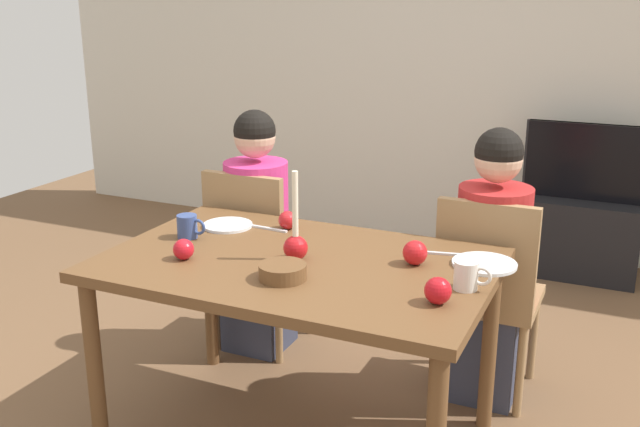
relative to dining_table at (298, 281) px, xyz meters
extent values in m
cube|color=beige|center=(0.00, 2.60, 0.63)|extent=(6.40, 0.10, 2.60)
cube|color=brown|center=(0.00, 0.00, 0.06)|extent=(1.40, 0.90, 0.04)
cylinder|color=brown|center=(-0.64, -0.39, -0.31)|extent=(0.06, 0.06, 0.71)
cylinder|color=brown|center=(-0.64, 0.39, -0.31)|extent=(0.06, 0.06, 0.71)
cylinder|color=brown|center=(0.64, 0.39, -0.31)|extent=(0.06, 0.06, 0.71)
cube|color=#99754C|center=(-0.53, 0.69, -0.24)|extent=(0.40, 0.40, 0.04)
cube|color=#99754C|center=(-0.53, 0.51, 0.01)|extent=(0.40, 0.04, 0.45)
cylinder|color=#99754C|center=(-0.36, 0.86, -0.46)|extent=(0.04, 0.04, 0.41)
cylinder|color=#99754C|center=(-0.70, 0.86, -0.46)|extent=(0.04, 0.04, 0.41)
cylinder|color=#99754C|center=(-0.36, 0.52, -0.46)|extent=(0.04, 0.04, 0.41)
cylinder|color=#99754C|center=(-0.70, 0.52, -0.46)|extent=(0.04, 0.04, 0.41)
cube|color=#99754C|center=(0.58, 0.69, -0.24)|extent=(0.40, 0.40, 0.04)
cube|color=#99754C|center=(0.58, 0.51, 0.01)|extent=(0.40, 0.04, 0.45)
cylinder|color=#99754C|center=(0.75, 0.86, -0.46)|extent=(0.04, 0.04, 0.41)
cylinder|color=#99754C|center=(0.41, 0.86, -0.46)|extent=(0.04, 0.04, 0.41)
cylinder|color=#99754C|center=(0.75, 0.52, -0.46)|extent=(0.04, 0.04, 0.41)
cylinder|color=#99754C|center=(0.41, 0.52, -0.46)|extent=(0.04, 0.04, 0.41)
cube|color=#33384C|center=(-0.53, 0.64, -0.44)|extent=(0.28, 0.28, 0.45)
cylinder|color=#D1337A|center=(-0.53, 0.64, 0.02)|extent=(0.30, 0.30, 0.48)
sphere|color=tan|center=(-0.53, 0.64, 0.38)|extent=(0.19, 0.19, 0.19)
sphere|color=black|center=(-0.53, 0.64, 0.41)|extent=(0.19, 0.19, 0.19)
cube|color=#33384C|center=(0.58, 0.64, -0.44)|extent=(0.28, 0.28, 0.45)
cylinder|color=#AD2323|center=(0.58, 0.64, 0.02)|extent=(0.30, 0.30, 0.48)
sphere|color=tan|center=(0.58, 0.64, 0.38)|extent=(0.19, 0.19, 0.19)
sphere|color=black|center=(0.58, 0.64, 0.41)|extent=(0.19, 0.19, 0.19)
cube|color=black|center=(0.83, 2.30, -0.43)|extent=(0.64, 0.40, 0.48)
cube|color=black|center=(0.83, 2.30, 0.04)|extent=(0.79, 0.04, 0.46)
cube|color=black|center=(0.83, 2.30, 0.04)|extent=(0.76, 0.05, 0.46)
sphere|color=red|center=(-0.01, 0.00, 0.13)|extent=(0.09, 0.09, 0.09)
cylinder|color=#EFE5C6|center=(-0.01, 0.00, 0.29)|extent=(0.02, 0.02, 0.24)
cylinder|color=silver|center=(-0.43, 0.23, 0.09)|extent=(0.20, 0.20, 0.01)
cylinder|color=silver|center=(0.63, 0.22, 0.09)|extent=(0.23, 0.23, 0.01)
cylinder|color=#33477F|center=(-0.50, 0.05, 0.13)|extent=(0.08, 0.08, 0.09)
torus|color=#33477F|center=(-0.45, 0.05, 0.13)|extent=(0.06, 0.01, 0.06)
cylinder|color=silver|center=(0.62, -0.02, 0.13)|extent=(0.08, 0.08, 0.10)
torus|color=silver|center=(0.67, -0.02, 0.14)|extent=(0.07, 0.01, 0.07)
cube|color=silver|center=(-0.27, 0.27, 0.09)|extent=(0.18, 0.03, 0.01)
cube|color=silver|center=(0.47, 0.27, 0.09)|extent=(0.18, 0.05, 0.01)
cylinder|color=brown|center=(0.04, -0.19, 0.11)|extent=(0.16, 0.16, 0.05)
sphere|color=red|center=(-0.38, -0.16, 0.12)|extent=(0.08, 0.08, 0.08)
sphere|color=red|center=(0.40, 0.13, 0.13)|extent=(0.09, 0.09, 0.09)
sphere|color=red|center=(-0.19, 0.31, 0.12)|extent=(0.08, 0.08, 0.08)
sphere|color=red|center=(0.57, -0.17, 0.13)|extent=(0.09, 0.09, 0.09)
camera|label=1|loc=(1.09, -2.22, 1.01)|focal=40.93mm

